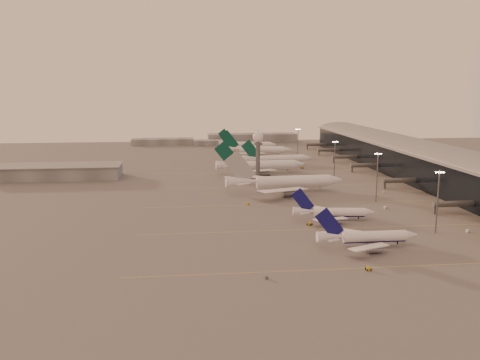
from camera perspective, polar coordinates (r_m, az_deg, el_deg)
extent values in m
plane|color=#5A5858|center=(195.67, 5.73, -6.44)|extent=(700.00, 700.00, 0.00)
cube|color=gold|center=(173.27, 18.10, -9.19)|extent=(180.00, 0.25, 0.02)
cube|color=gold|center=(212.97, 13.11, -5.25)|extent=(180.00, 0.25, 0.02)
cube|color=gold|center=(254.43, 9.75, -2.55)|extent=(180.00, 0.25, 0.02)
cube|color=gold|center=(296.93, 7.35, -0.61)|extent=(180.00, 0.25, 0.02)
cube|color=gold|center=(344.90, 5.39, 0.98)|extent=(180.00, 0.25, 0.02)
cube|color=black|center=(331.68, 20.18, 1.57)|extent=(36.00, 360.00, 18.00)
cylinder|color=slate|center=(330.50, 20.28, 3.11)|extent=(10.08, 360.00, 10.08)
cube|color=slate|center=(330.48, 20.28, 3.14)|extent=(40.00, 362.00, 0.80)
cylinder|color=#55585D|center=(249.26, 23.11, -2.47)|extent=(22.00, 2.80, 2.80)
cube|color=#55585D|center=(245.02, 21.03, -3.09)|extent=(1.20, 1.20, 4.40)
cylinder|color=#55585D|center=(299.93, 17.71, -0.04)|extent=(22.00, 2.80, 2.80)
cube|color=#55585D|center=(296.41, 15.92, -0.52)|extent=(1.20, 1.20, 4.40)
cylinder|color=#55585D|center=(351.00, 14.01, 1.62)|extent=(22.00, 2.80, 2.80)
cube|color=#55585D|center=(348.00, 12.45, 1.23)|extent=(1.20, 1.20, 4.40)
cylinder|color=#55585D|center=(390.20, 11.88, 2.58)|extent=(22.00, 2.80, 2.80)
cube|color=#55585D|center=(387.50, 10.46, 2.23)|extent=(1.20, 1.20, 4.40)
cylinder|color=#55585D|center=(429.93, 10.14, 3.36)|extent=(22.00, 2.80, 2.80)
cube|color=#55585D|center=(427.48, 8.84, 3.04)|extent=(1.20, 1.20, 4.40)
cylinder|color=#55585D|center=(468.13, 8.75, 3.97)|extent=(22.00, 2.80, 2.80)
cube|color=#55585D|center=(465.88, 7.55, 3.69)|extent=(1.20, 1.20, 4.40)
cube|color=slate|center=(336.76, -20.07, 0.84)|extent=(80.00, 25.00, 8.00)
cube|color=slate|center=(336.13, -20.11, 1.55)|extent=(82.00, 27.00, 0.60)
cylinder|color=#55585D|center=(309.63, 2.02, 1.99)|extent=(2.60, 2.60, 22.00)
cylinder|color=#55585D|center=(308.13, 2.03, 4.11)|extent=(5.20, 5.20, 1.20)
sphere|color=white|center=(307.72, 2.04, 4.83)|extent=(6.40, 6.40, 6.40)
cylinder|color=#55585D|center=(307.38, 2.04, 5.51)|extent=(0.16, 0.16, 2.00)
cylinder|color=#55585D|center=(212.24, 21.30, -2.28)|extent=(0.56, 0.56, 25.00)
cube|color=#55585D|center=(210.06, 21.52, 0.91)|extent=(3.60, 0.25, 0.25)
sphere|color=#FFEABF|center=(209.42, 21.15, 0.80)|extent=(0.56, 0.56, 0.56)
sphere|color=#FFEABF|center=(209.89, 21.39, 0.80)|extent=(0.56, 0.56, 0.56)
sphere|color=#FFEABF|center=(210.35, 21.63, 0.81)|extent=(0.56, 0.56, 0.56)
sphere|color=#FFEABF|center=(210.82, 21.87, 0.81)|extent=(0.56, 0.56, 0.56)
cylinder|color=#55585D|center=(260.01, 15.14, 0.32)|extent=(0.56, 0.56, 25.00)
cube|color=#55585D|center=(258.23, 15.26, 2.94)|extent=(3.60, 0.25, 0.25)
sphere|color=#FFEABF|center=(257.73, 14.95, 2.85)|extent=(0.56, 0.56, 0.56)
sphere|color=#FFEABF|center=(258.10, 15.15, 2.85)|extent=(0.56, 0.56, 0.56)
sphere|color=#FFEABF|center=(258.47, 15.36, 2.85)|extent=(0.56, 0.56, 0.56)
sphere|color=#FFEABF|center=(258.84, 15.57, 2.86)|extent=(0.56, 0.56, 0.56)
cylinder|color=#55585D|center=(309.63, 10.57, 2.10)|extent=(0.56, 0.56, 25.00)
cube|color=#55585D|center=(308.13, 10.64, 4.31)|extent=(3.60, 0.25, 0.25)
sphere|color=#FFEABF|center=(307.74, 10.37, 4.23)|extent=(0.56, 0.56, 0.56)
sphere|color=#FFEABF|center=(308.03, 10.55, 4.23)|extent=(0.56, 0.56, 0.56)
sphere|color=#FFEABF|center=(308.32, 10.73, 4.23)|extent=(0.56, 0.56, 0.56)
sphere|color=#FFEABF|center=(308.62, 10.91, 4.23)|extent=(0.56, 0.56, 0.56)
cylinder|color=#55585D|center=(395.38, 6.50, 4.01)|extent=(0.56, 0.56, 25.00)
cube|color=#55585D|center=(394.21, 6.54, 5.74)|extent=(3.60, 0.25, 0.25)
sphere|color=#FFEABF|center=(393.91, 6.32, 5.68)|extent=(0.56, 0.56, 0.56)
sphere|color=#FFEABF|center=(394.14, 6.47, 5.68)|extent=(0.56, 0.56, 0.56)
sphere|color=#FFEABF|center=(394.36, 6.61, 5.68)|extent=(0.56, 0.56, 0.56)
sphere|color=#FFEABF|center=(394.58, 6.75, 5.68)|extent=(0.56, 0.56, 0.56)
cube|color=slate|center=(506.13, -8.67, 4.29)|extent=(60.00, 18.00, 6.00)
cube|color=slate|center=(520.28, 1.35, 4.74)|extent=(90.00, 20.00, 9.00)
cube|color=slate|center=(496.77, -2.93, 4.22)|extent=(40.00, 15.00, 5.00)
cylinder|color=white|center=(189.59, 14.87, -6.30)|extent=(23.02, 3.94, 3.92)
cylinder|color=#0F0E62|center=(189.84, 14.86, -6.55)|extent=(22.56, 2.84, 2.82)
cone|color=white|center=(194.90, 18.66, -6.04)|extent=(4.46, 3.92, 3.92)
cone|color=white|center=(184.26, 10.10, -6.43)|extent=(9.66, 3.93, 3.92)
cube|color=white|center=(179.23, 14.27, -7.48)|extent=(16.52, 11.21, 1.23)
cylinder|color=gray|center=(182.78, 14.83, -7.74)|extent=(4.46, 2.55, 2.55)
cube|color=gray|center=(182.44, 14.84, -7.41)|extent=(0.31, 0.26, 1.57)
cube|color=white|center=(196.55, 12.30, -5.79)|extent=(16.51, 11.23, 1.23)
cylinder|color=gray|center=(195.90, 13.28, -6.43)|extent=(4.46, 2.55, 2.55)
cube|color=gray|center=(195.59, 13.29, -6.12)|extent=(0.31, 0.26, 1.57)
cube|color=#0F0E62|center=(182.78, 10.01, -4.99)|extent=(10.75, 0.37, 11.68)
cube|color=white|center=(180.16, 10.52, -6.81)|extent=(4.74, 3.45, 0.26)
cube|color=white|center=(188.33, 9.73, -6.02)|extent=(4.74, 3.46, 0.26)
cylinder|color=black|center=(193.64, 17.26, -6.90)|extent=(0.52, 0.52, 1.03)
cylinder|color=black|center=(191.72, 14.07, -6.89)|extent=(1.13, 0.52, 1.13)
cylinder|color=black|center=(187.68, 14.55, -7.29)|extent=(1.13, 0.52, 1.13)
cylinder|color=white|center=(222.61, 11.10, -3.69)|extent=(22.02, 6.27, 3.70)
cylinder|color=#0F0E62|center=(222.81, 11.09, -3.89)|extent=(21.47, 5.19, 2.66)
cone|color=white|center=(225.37, 14.35, -3.65)|extent=(4.62, 4.18, 3.70)
cone|color=white|center=(220.16, 7.15, -3.60)|extent=(9.49, 4.76, 3.70)
cube|color=white|center=(213.15, 10.13, -4.47)|extent=(15.98, 9.07, 1.16)
cylinder|color=gray|center=(216.10, 10.71, -4.75)|extent=(4.46, 2.89, 2.41)
cube|color=gray|center=(215.83, 10.72, -4.48)|extent=(0.32, 0.28, 1.48)
cube|color=white|center=(230.56, 9.38, -3.30)|extent=(14.98, 11.98, 1.16)
cylinder|color=gray|center=(229.33, 10.10, -3.83)|extent=(4.46, 2.89, 2.41)
cube|color=gray|center=(229.08, 10.11, -3.58)|extent=(0.32, 0.28, 1.48)
cube|color=#0F0E62|center=(219.04, 7.06, -2.44)|extent=(10.12, 1.55, 11.03)
cube|color=white|center=(216.09, 7.29, -3.85)|extent=(4.49, 2.87, 0.24)
cube|color=white|center=(224.20, 7.03, -3.32)|extent=(4.39, 3.61, 0.24)
cylinder|color=black|center=(224.91, 13.15, -4.29)|extent=(0.49, 0.49, 0.97)
cylinder|color=black|center=(224.94, 10.54, -4.17)|extent=(1.12, 0.61, 1.07)
cylinder|color=black|center=(220.87, 10.73, -4.45)|extent=(1.12, 0.61, 1.07)
cylinder|color=white|center=(278.40, 5.99, -0.41)|extent=(40.62, 8.33, 6.30)
cylinder|color=white|center=(278.67, 5.98, -0.70)|extent=(39.72, 6.53, 4.54)
cone|color=white|center=(285.64, 10.65, -0.26)|extent=(8.12, 6.69, 6.30)
cone|color=white|center=(272.17, 0.16, -0.44)|extent=(17.22, 7.15, 6.30)
cube|color=white|center=(260.24, 4.86, -1.41)|extent=(28.30, 20.63, 1.87)
cylinder|color=gray|center=(265.74, 5.66, -1.74)|extent=(8.01, 4.49, 4.10)
cube|color=gray|center=(265.43, 5.67, -1.43)|extent=(0.32, 0.27, 2.52)
cube|color=white|center=(292.26, 3.26, -0.07)|extent=(29.07, 18.37, 1.87)
cylinder|color=gray|center=(290.04, 4.36, -0.68)|extent=(8.01, 4.49, 4.10)
cube|color=gray|center=(289.76, 4.37, -0.40)|extent=(0.32, 0.27, 2.52)
cube|color=#9FA1A6|center=(270.72, -0.01, 1.11)|extent=(17.47, 1.24, 18.71)
cube|color=white|center=(264.53, 0.37, -0.72)|extent=(8.25, 6.34, 0.25)
cube|color=white|center=(279.66, -0.17, -0.11)|extent=(8.33, 5.76, 0.25)
cylinder|color=black|center=(283.53, 8.96, -1.08)|extent=(0.51, 0.51, 1.02)
cylinder|color=black|center=(280.43, 5.21, -1.11)|extent=(1.14, 0.56, 1.12)
cylinder|color=black|center=(276.19, 5.44, -1.30)|extent=(1.14, 0.56, 1.12)
cylinder|color=white|center=(336.47, 3.04, 1.50)|extent=(37.23, 8.27, 5.96)
cylinder|color=white|center=(336.69, 3.03, 1.27)|extent=(36.39, 6.56, 4.29)
cone|color=white|center=(342.09, 6.64, 1.59)|extent=(7.51, 6.39, 5.96)
cone|color=white|center=(331.47, -1.38, 1.50)|extent=(15.83, 6.92, 5.96)
cube|color=white|center=(319.72, 2.07, 0.84)|extent=(26.09, 19.34, 1.76)
cylinder|color=gray|center=(324.63, 2.72, 0.54)|extent=(7.38, 4.31, 3.87)
cube|color=gray|center=(324.39, 2.72, 0.79)|extent=(0.32, 0.28, 2.38)
cube|color=white|center=(349.76, 1.01, 1.68)|extent=(26.98, 16.73, 1.76)
cylinder|color=gray|center=(347.48, 1.85, 1.21)|extent=(7.38, 4.31, 3.87)
cube|color=gray|center=(347.26, 1.86, 1.44)|extent=(0.32, 0.28, 2.38)
cube|color=#073F32|center=(330.31, -1.52, 2.72)|extent=(16.38, 1.39, 17.63)
cube|color=white|center=(324.43, -1.24, 1.33)|extent=(7.54, 5.86, 0.26)
cube|color=white|center=(338.39, -1.61, 1.71)|extent=(7.63, 5.20, 0.26)
cylinder|color=black|center=(340.49, 5.33, 0.94)|extent=(0.51, 0.51, 1.03)
cylinder|color=black|center=(338.58, 2.45, 0.93)|extent=(1.16, 0.58, 1.13)
cylinder|color=black|center=(334.24, 2.62, 0.81)|extent=(1.16, 0.58, 1.13)
cylinder|color=white|center=(372.08, 4.72, 2.26)|extent=(32.34, 8.24, 5.16)
cylinder|color=white|center=(372.25, 4.72, 2.08)|extent=(31.56, 6.74, 3.72)
cone|color=white|center=(377.98, 7.49, 2.33)|extent=(6.66, 5.74, 5.16)
cone|color=white|center=(366.15, 1.31, 2.26)|extent=(13.85, 6.44, 5.16)
cube|color=white|center=(357.24, 4.12, 1.78)|extent=(22.33, 17.33, 1.53)
cylinder|color=gray|center=(361.68, 4.57, 1.54)|extent=(6.49, 3.94, 3.35)
cube|color=gray|center=(361.49, 4.58, 1.73)|extent=(0.29, 0.25, 2.06)
cube|color=white|center=(382.88, 3.01, 2.38)|extent=(23.52, 13.84, 1.53)
cylinder|color=gray|center=(381.18, 3.70, 2.01)|extent=(6.49, 3.94, 3.35)
cube|color=gray|center=(381.01, 3.70, 2.19)|extent=(0.29, 0.25, 2.06)
cube|color=#073F32|center=(365.17, 1.21, 3.21)|extent=(14.16, 1.69, 15.27)
cube|color=white|center=(360.12, 1.50, 2.14)|extent=(6.49, 5.22, 0.22)
cube|color=white|center=(372.05, 1.06, 2.41)|extent=(6.61, 4.34, 0.22)
cylinder|color=black|center=(376.20, 6.49, 1.82)|extent=(0.44, 0.44, 0.89)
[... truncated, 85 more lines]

